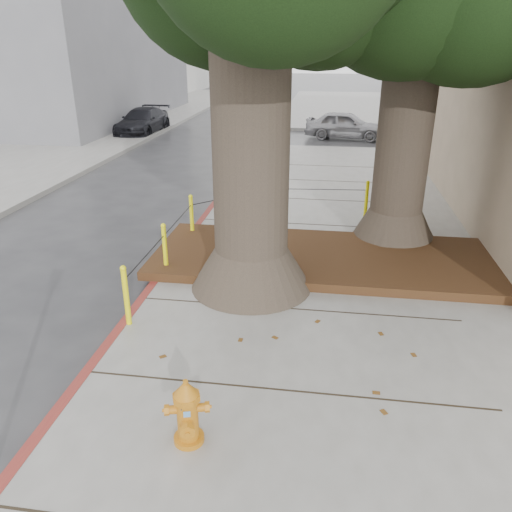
{
  "coord_description": "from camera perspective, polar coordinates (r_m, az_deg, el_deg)",
  "views": [
    {
      "loc": [
        0.89,
        -4.85,
        3.98
      ],
      "look_at": [
        -0.09,
        1.8,
        1.1
      ],
      "focal_mm": 35.0,
      "sensor_mm": 36.0,
      "label": 1
    }
  ],
  "objects": [
    {
      "name": "ground",
      "position": [
        6.34,
        -1.65,
        -15.71
      ],
      "size": [
        140.0,
        140.0,
        0.0
      ],
      "primitive_type": "plane",
      "color": "#28282B",
      "rests_on": "ground"
    },
    {
      "name": "bollard_ring",
      "position": [
        9.97,
        -2.27,
        3.73
      ],
      "size": [
        3.79,
        5.39,
        0.95
      ],
      "color": "#FEF50E",
      "rests_on": "sidewalk_main"
    },
    {
      "name": "sidewalk_far",
      "position": [
        35.44,
        17.31,
        15.89
      ],
      "size": [
        16.0,
        20.0,
        0.15
      ],
      "primitive_type": "cube",
      "color": "slate",
      "rests_on": "ground"
    },
    {
      "name": "curb_red",
      "position": [
        8.82,
        -11.73,
        -3.63
      ],
      "size": [
        0.14,
        26.0,
        0.16
      ],
      "primitive_type": "cube",
      "color": "maroon",
      "rests_on": "ground"
    },
    {
      "name": "building_far_white",
      "position": [
        53.09,
        -12.67,
        26.52
      ],
      "size": [
        12.0,
        18.0,
        15.0
      ],
      "primitive_type": "cube",
      "color": "silver",
      "rests_on": "ground"
    },
    {
      "name": "planter_bed",
      "position": [
        9.53,
        7.75,
        -0.23
      ],
      "size": [
        6.4,
        2.6,
        0.16
      ],
      "primitive_type": "cube",
      "color": "black",
      "rests_on": "sidewalk_main"
    },
    {
      "name": "car_silver",
      "position": [
        23.27,
        10.2,
        14.51
      ],
      "size": [
        3.69,
        1.88,
        1.2
      ],
      "primitive_type": "imported",
      "rotation": [
        0.0,
        0.0,
        1.44
      ],
      "color": "gray",
      "rests_on": "ground"
    },
    {
      "name": "fire_hydrant",
      "position": [
        5.36,
        -7.85,
        -17.29
      ],
      "size": [
        0.41,
        0.4,
        0.77
      ],
      "rotation": [
        0.0,
        0.0,
        0.27
      ],
      "color": "orange",
      "rests_on": "sidewalk_main"
    },
    {
      "name": "car_dark",
      "position": [
        24.82,
        -12.84,
        14.79
      ],
      "size": [
        1.75,
        4.07,
        1.17
      ],
      "primitive_type": "imported",
      "rotation": [
        0.0,
        0.0,
        -0.03
      ],
      "color": "black",
      "rests_on": "ground"
    },
    {
      "name": "building_far_grey",
      "position": [
        31.27,
        -24.62,
        25.05
      ],
      "size": [
        12.0,
        16.0,
        12.0
      ],
      "primitive_type": "cube",
      "color": "slate",
      "rests_on": "ground"
    }
  ]
}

